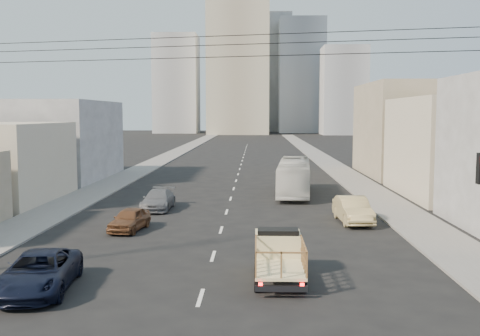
{
  "coord_description": "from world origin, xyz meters",
  "views": [
    {
      "loc": [
        2.03,
        -17.87,
        6.69
      ],
      "look_at": [
        1.06,
        15.06,
        3.5
      ],
      "focal_mm": 42.0,
      "sensor_mm": 36.0,
      "label": 1
    }
  ],
  "objects_px": {
    "sedan_grey": "(158,200)",
    "sedan_brown": "(130,219)",
    "city_bus": "(294,177)",
    "navy_pickup": "(39,272)",
    "sedan_tan": "(353,210)",
    "flatbed_pickup": "(279,253)"
  },
  "relations": [
    {
      "from": "sedan_grey",
      "to": "sedan_brown",
      "type": "bearing_deg",
      "value": -92.31
    },
    {
      "from": "flatbed_pickup",
      "to": "sedan_brown",
      "type": "height_order",
      "value": "flatbed_pickup"
    },
    {
      "from": "sedan_brown",
      "to": "flatbed_pickup",
      "type": "bearing_deg",
      "value": -40.49
    },
    {
      "from": "navy_pickup",
      "to": "sedan_grey",
      "type": "height_order",
      "value": "navy_pickup"
    },
    {
      "from": "flatbed_pickup",
      "to": "sedan_tan",
      "type": "height_order",
      "value": "flatbed_pickup"
    },
    {
      "from": "flatbed_pickup",
      "to": "sedan_tan",
      "type": "bearing_deg",
      "value": 67.37
    },
    {
      "from": "navy_pickup",
      "to": "sedan_brown",
      "type": "relative_size",
      "value": 1.38
    },
    {
      "from": "sedan_tan",
      "to": "sedan_grey",
      "type": "height_order",
      "value": "sedan_tan"
    },
    {
      "from": "sedan_brown",
      "to": "sedan_grey",
      "type": "relative_size",
      "value": 0.81
    },
    {
      "from": "city_bus",
      "to": "sedan_tan",
      "type": "distance_m",
      "value": 12.23
    },
    {
      "from": "navy_pickup",
      "to": "sedan_tan",
      "type": "bearing_deg",
      "value": 38.35
    },
    {
      "from": "sedan_tan",
      "to": "flatbed_pickup",
      "type": "bearing_deg",
      "value": -115.93
    },
    {
      "from": "flatbed_pickup",
      "to": "navy_pickup",
      "type": "xyz_separation_m",
      "value": [
        -9.12,
        -1.76,
        -0.36
      ]
    },
    {
      "from": "city_bus",
      "to": "sedan_brown",
      "type": "distance_m",
      "value": 17.97
    },
    {
      "from": "sedan_brown",
      "to": "sedan_tan",
      "type": "distance_m",
      "value": 13.52
    },
    {
      "from": "sedan_tan",
      "to": "sedan_brown",
      "type": "bearing_deg",
      "value": -171.55
    },
    {
      "from": "sedan_tan",
      "to": "navy_pickup",
      "type": "bearing_deg",
      "value": -138.91
    },
    {
      "from": "navy_pickup",
      "to": "sedan_grey",
      "type": "xyz_separation_m",
      "value": [
        1.33,
        18.28,
        -0.05
      ]
    },
    {
      "from": "city_bus",
      "to": "sedan_brown",
      "type": "xyz_separation_m",
      "value": [
        -10.4,
        -14.63,
        -0.84
      ]
    },
    {
      "from": "flatbed_pickup",
      "to": "sedan_grey",
      "type": "bearing_deg",
      "value": 115.25
    },
    {
      "from": "flatbed_pickup",
      "to": "sedan_brown",
      "type": "distance_m",
      "value": 12.44
    },
    {
      "from": "city_bus",
      "to": "sedan_grey",
      "type": "distance_m",
      "value": 12.5
    }
  ]
}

